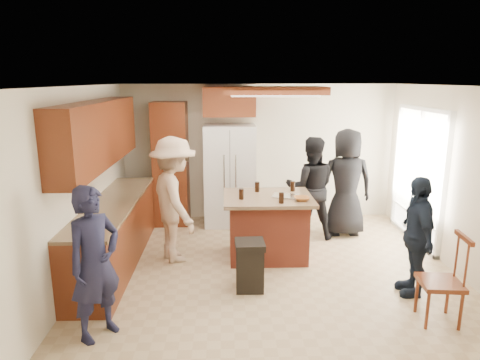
{
  "coord_description": "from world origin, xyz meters",
  "views": [
    {
      "loc": [
        -0.64,
        -5.37,
        2.58
      ],
      "look_at": [
        -0.42,
        0.68,
        1.15
      ],
      "focal_mm": 32.0,
      "sensor_mm": 36.0,
      "label": 1
    }
  ],
  "objects_px": {
    "person_side_right": "(416,236)",
    "spindle_chair": "(442,283)",
    "trash_bin": "(250,265)",
    "person_front_left": "(95,263)",
    "person_behind_right": "(346,183)",
    "person_behind_left": "(311,188)",
    "person_counter": "(174,200)",
    "kitchen_island": "(267,226)",
    "refrigerator": "(230,175)"
  },
  "relations": [
    {
      "from": "person_side_right",
      "to": "spindle_chair",
      "type": "distance_m",
      "value": 0.7
    },
    {
      "from": "person_side_right",
      "to": "trash_bin",
      "type": "distance_m",
      "value": 2.05
    },
    {
      "from": "person_front_left",
      "to": "spindle_chair",
      "type": "height_order",
      "value": "person_front_left"
    },
    {
      "from": "person_front_left",
      "to": "person_behind_right",
      "type": "distance_m",
      "value": 4.37
    },
    {
      "from": "person_behind_left",
      "to": "person_counter",
      "type": "bearing_deg",
      "value": 26.99
    },
    {
      "from": "person_front_left",
      "to": "trash_bin",
      "type": "xyz_separation_m",
      "value": [
        1.6,
        0.95,
        -0.48
      ]
    },
    {
      "from": "person_counter",
      "to": "kitchen_island",
      "type": "relative_size",
      "value": 1.41
    },
    {
      "from": "person_behind_left",
      "to": "trash_bin",
      "type": "distance_m",
      "value": 2.18
    },
    {
      "from": "person_side_right",
      "to": "refrigerator",
      "type": "height_order",
      "value": "refrigerator"
    },
    {
      "from": "person_behind_right",
      "to": "spindle_chair",
      "type": "distance_m",
      "value": 2.77
    },
    {
      "from": "person_front_left",
      "to": "spindle_chair",
      "type": "distance_m",
      "value": 3.64
    },
    {
      "from": "refrigerator",
      "to": "trash_bin",
      "type": "xyz_separation_m",
      "value": [
        0.21,
        -2.55,
        -0.58
      ]
    },
    {
      "from": "person_front_left",
      "to": "refrigerator",
      "type": "distance_m",
      "value": 3.76
    },
    {
      "from": "refrigerator",
      "to": "trash_bin",
      "type": "distance_m",
      "value": 2.62
    },
    {
      "from": "person_side_right",
      "to": "person_behind_left",
      "type": "bearing_deg",
      "value": -150.12
    },
    {
      "from": "person_front_left",
      "to": "person_counter",
      "type": "height_order",
      "value": "person_counter"
    },
    {
      "from": "person_counter",
      "to": "kitchen_island",
      "type": "distance_m",
      "value": 1.41
    },
    {
      "from": "person_behind_right",
      "to": "person_counter",
      "type": "xyz_separation_m",
      "value": [
        -2.74,
        -0.94,
        0.0
      ]
    },
    {
      "from": "person_behind_left",
      "to": "person_counter",
      "type": "xyz_separation_m",
      "value": [
        -2.13,
        -0.85,
        0.06
      ]
    },
    {
      "from": "person_behind_left",
      "to": "person_side_right",
      "type": "bearing_deg",
      "value": 119.44
    },
    {
      "from": "person_behind_left",
      "to": "spindle_chair",
      "type": "xyz_separation_m",
      "value": [
        0.92,
        -2.63,
        -0.39
      ]
    },
    {
      "from": "person_front_left",
      "to": "trash_bin",
      "type": "distance_m",
      "value": 1.92
    },
    {
      "from": "person_front_left",
      "to": "kitchen_island",
      "type": "height_order",
      "value": "person_front_left"
    },
    {
      "from": "person_behind_left",
      "to": "kitchen_island",
      "type": "bearing_deg",
      "value": 50.66
    },
    {
      "from": "person_counter",
      "to": "kitchen_island",
      "type": "bearing_deg",
      "value": -112.68
    },
    {
      "from": "spindle_chair",
      "to": "trash_bin",
      "type": "bearing_deg",
      "value": 158.01
    },
    {
      "from": "person_side_right",
      "to": "kitchen_island",
      "type": "bearing_deg",
      "value": -119.53
    },
    {
      "from": "person_side_right",
      "to": "kitchen_island",
      "type": "relative_size",
      "value": 1.16
    },
    {
      "from": "refrigerator",
      "to": "trash_bin",
      "type": "relative_size",
      "value": 2.86
    },
    {
      "from": "person_counter",
      "to": "trash_bin",
      "type": "bearing_deg",
      "value": -157.94
    },
    {
      "from": "person_behind_right",
      "to": "refrigerator",
      "type": "bearing_deg",
      "value": -18.96
    },
    {
      "from": "person_front_left",
      "to": "kitchen_island",
      "type": "distance_m",
      "value": 2.76
    },
    {
      "from": "kitchen_island",
      "to": "spindle_chair",
      "type": "xyz_separation_m",
      "value": [
        1.7,
        -1.83,
        -0.02
      ]
    },
    {
      "from": "trash_bin",
      "to": "kitchen_island",
      "type": "bearing_deg",
      "value": 72.44
    },
    {
      "from": "person_behind_left",
      "to": "person_behind_right",
      "type": "relative_size",
      "value": 0.93
    },
    {
      "from": "person_behind_left",
      "to": "kitchen_island",
      "type": "height_order",
      "value": "person_behind_left"
    },
    {
      "from": "person_counter",
      "to": "spindle_chair",
      "type": "bearing_deg",
      "value": -145.13
    },
    {
      "from": "person_behind_right",
      "to": "person_counter",
      "type": "relative_size",
      "value": 1.0
    },
    {
      "from": "person_side_right",
      "to": "kitchen_island",
      "type": "height_order",
      "value": "person_side_right"
    },
    {
      "from": "person_behind_right",
      "to": "person_front_left",
      "type": "bearing_deg",
      "value": 40.18
    },
    {
      "from": "person_behind_left",
      "to": "refrigerator",
      "type": "bearing_deg",
      "value": -23.98
    },
    {
      "from": "person_front_left",
      "to": "person_behind_right",
      "type": "xyz_separation_m",
      "value": [
        3.32,
        2.84,
        0.11
      ]
    },
    {
      "from": "person_counter",
      "to": "refrigerator",
      "type": "distance_m",
      "value": 1.78
    },
    {
      "from": "kitchen_island",
      "to": "spindle_chair",
      "type": "height_order",
      "value": "spindle_chair"
    },
    {
      "from": "person_counter",
      "to": "refrigerator",
      "type": "relative_size",
      "value": 1.0
    },
    {
      "from": "person_counter",
      "to": "trash_bin",
      "type": "height_order",
      "value": "person_counter"
    },
    {
      "from": "refrigerator",
      "to": "spindle_chair",
      "type": "xyz_separation_m",
      "value": [
        2.24,
        -3.36,
        -0.45
      ]
    },
    {
      "from": "person_behind_left",
      "to": "spindle_chair",
      "type": "distance_m",
      "value": 2.81
    },
    {
      "from": "kitchen_island",
      "to": "trash_bin",
      "type": "height_order",
      "value": "kitchen_island"
    },
    {
      "from": "person_front_left",
      "to": "trash_bin",
      "type": "height_order",
      "value": "person_front_left"
    }
  ]
}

